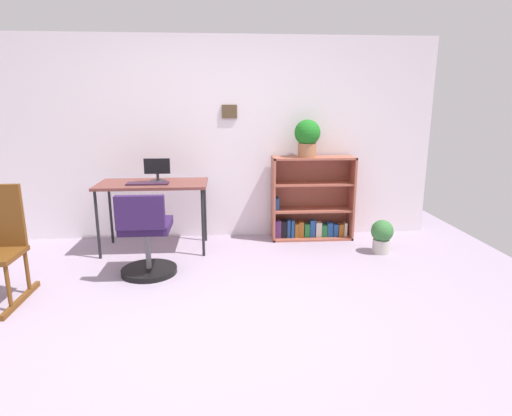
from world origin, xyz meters
TOP-DOWN VIEW (x-y plane):
  - ground_plane at (0.00, 0.00)m, footprint 6.24×6.24m
  - wall_back at (0.00, 2.15)m, footprint 5.20×0.12m
  - desk at (-0.63, 1.65)m, footprint 1.15×0.60m
  - monitor at (-0.58, 1.71)m, footprint 0.27×0.18m
  - keyboard at (-0.66, 1.56)m, footprint 0.43×0.15m
  - office_chair at (-0.59, 0.90)m, footprint 0.52×0.55m
  - bookshelf_low at (1.15, 1.96)m, footprint 0.95×0.30m
  - potted_plant_on_shelf at (1.08, 1.90)m, footprint 0.29×0.29m
  - potted_plant_floor at (1.81, 1.35)m, footprint 0.24×0.24m

SIDE VIEW (x-z plane):
  - ground_plane at x=0.00m, z-range 0.00..0.00m
  - potted_plant_floor at x=1.81m, z-range 0.02..0.38m
  - office_chair at x=-0.59m, z-range -0.05..0.75m
  - bookshelf_low at x=1.15m, z-range -0.07..0.90m
  - desk at x=-0.63m, z-range 0.32..1.06m
  - keyboard at x=-0.66m, z-range 0.75..0.76m
  - monitor at x=-0.58m, z-range 0.74..0.99m
  - wall_back at x=0.00m, z-range 0.00..2.31m
  - potted_plant_on_shelf at x=1.08m, z-range 1.00..1.42m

